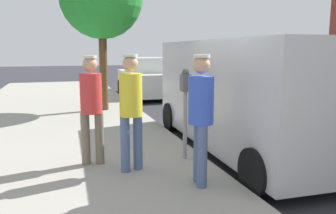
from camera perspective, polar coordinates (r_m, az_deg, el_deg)
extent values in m
plane|color=#2D2D33|center=(6.29, 15.93, -9.36)|extent=(80.00, 80.00, 0.00)
cube|color=#9E998E|center=(5.31, -18.40, -12.14)|extent=(5.00, 32.00, 0.15)
cylinder|color=gray|center=(5.87, 2.80, -2.99)|extent=(0.07, 0.07, 1.15)
cube|color=#4C4C51|center=(5.76, 2.86, 3.97)|extent=(0.14, 0.18, 0.28)
sphere|color=#47474C|center=(5.75, 2.87, 5.66)|extent=(0.12, 0.12, 0.12)
cylinder|color=#726656|center=(5.75, -13.31, -5.11)|extent=(0.14, 0.14, 0.84)
cylinder|color=#726656|center=(5.74, -11.11, -5.05)|extent=(0.14, 0.14, 0.84)
cylinder|color=red|center=(5.61, -12.47, 2.17)|extent=(0.34, 0.34, 0.63)
sphere|color=tan|center=(5.57, -12.63, 6.83)|extent=(0.23, 0.23, 0.23)
cylinder|color=silver|center=(5.57, -12.67, 8.00)|extent=(0.22, 0.22, 0.04)
cylinder|color=#4C608C|center=(4.70, 5.57, -8.07)|extent=(0.14, 0.14, 0.85)
cylinder|color=#4C608C|center=(4.91, 4.99, -7.31)|extent=(0.14, 0.14, 0.85)
cylinder|color=blue|center=(4.64, 5.41, 1.12)|extent=(0.34, 0.34, 0.64)
sphere|color=tan|center=(4.60, 5.50, 6.85)|extent=(0.23, 0.23, 0.23)
cylinder|color=silver|center=(4.60, 5.52, 8.28)|extent=(0.22, 0.22, 0.04)
cylinder|color=#4C608C|center=(5.30, -7.00, -6.10)|extent=(0.14, 0.14, 0.85)
cylinder|color=#4C608C|center=(5.40, -4.94, -5.76)|extent=(0.14, 0.14, 0.85)
cylinder|color=yellow|center=(5.20, -6.10, 1.98)|extent=(0.34, 0.34, 0.64)
sphere|color=tan|center=(5.16, -6.19, 7.08)|extent=(0.23, 0.23, 0.23)
cylinder|color=silver|center=(5.16, -6.21, 8.35)|extent=(0.22, 0.22, 0.04)
cube|color=#BCBCC1|center=(6.96, 12.81, 2.44)|extent=(2.11, 5.24, 1.96)
cube|color=black|center=(9.15, 5.46, 6.70)|extent=(1.84, 0.12, 0.88)
cylinder|color=black|center=(8.61, 0.41, -1.62)|extent=(0.23, 0.68, 0.68)
cylinder|color=black|center=(9.32, 11.69, -0.97)|extent=(0.23, 0.68, 0.68)
cylinder|color=black|center=(4.95, 14.25, -10.31)|extent=(0.23, 0.68, 0.68)
cube|color=white|center=(14.96, -3.64, 4.08)|extent=(1.97, 4.46, 0.89)
cube|color=white|center=(14.69, -3.50, 6.89)|extent=(1.67, 2.04, 0.60)
cylinder|color=black|center=(16.47, -7.73, 3.42)|extent=(0.24, 0.61, 0.60)
cylinder|color=black|center=(16.78, -1.89, 3.61)|extent=(0.24, 0.61, 0.60)
cylinder|color=black|center=(13.22, -5.84, 2.02)|extent=(0.24, 0.61, 0.60)
cylinder|color=black|center=(13.61, 1.33, 2.27)|extent=(0.24, 0.61, 0.60)
cylinder|color=brown|center=(10.81, -10.49, 6.13)|extent=(0.24, 0.24, 2.50)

